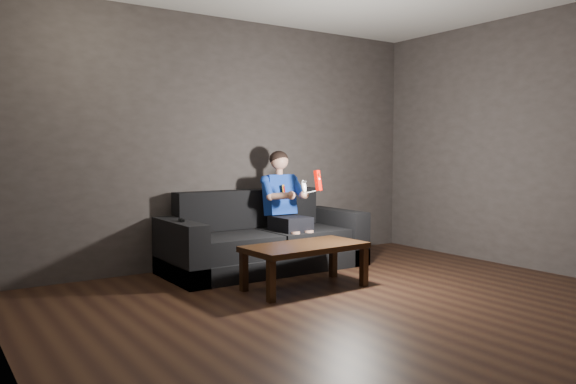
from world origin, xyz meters
TOP-DOWN VIEW (x-y plane):
  - floor at (0.00, 0.00)m, footprint 5.00×5.00m
  - back_wall at (0.00, 2.50)m, footprint 5.00×0.04m
  - left_wall at (-2.50, 0.00)m, footprint 0.04×5.00m
  - right_wall at (2.50, 0.00)m, footprint 0.04×5.00m
  - sofa at (0.15, 2.02)m, footprint 2.14×0.92m
  - child at (0.39, 1.97)m, footprint 0.49×0.60m
  - wii_remote_red at (0.48, 1.50)m, footprint 0.06×0.09m
  - nunchuk_white at (0.31, 1.51)m, footprint 0.06×0.08m
  - wii_remote_black at (-0.81, 1.94)m, footprint 0.06×0.14m
  - coffee_table at (0.01, 1.07)m, footprint 1.15×0.61m

SIDE VIEW (x-z plane):
  - floor at x=0.00m, z-range 0.00..0.00m
  - sofa at x=0.15m, z-range -0.14..0.68m
  - coffee_table at x=0.01m, z-range 0.15..0.56m
  - wii_remote_black at x=-0.81m, z-range 0.58..0.61m
  - child at x=0.39m, z-range 0.13..1.33m
  - nunchuk_white at x=0.31m, z-range 0.83..0.97m
  - wii_remote_red at x=0.48m, z-range 0.85..1.06m
  - back_wall at x=0.00m, z-range 0.00..2.70m
  - left_wall at x=-2.50m, z-range 0.00..2.70m
  - right_wall at x=2.50m, z-range 0.00..2.70m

